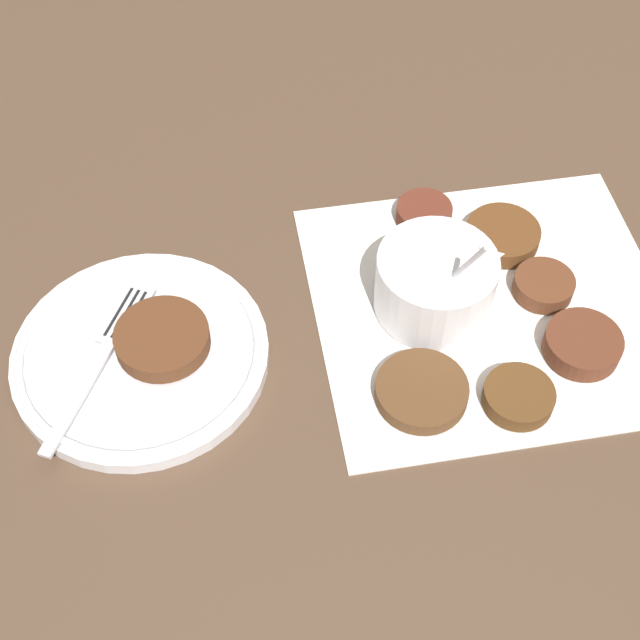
{
  "coord_description": "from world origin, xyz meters",
  "views": [
    {
      "loc": [
        -0.31,
        -0.46,
        0.69
      ],
      "look_at": [
        -0.19,
        0.02,
        0.02
      ],
      "focal_mm": 50.0,
      "sensor_mm": 36.0,
      "label": 1
    }
  ],
  "objects": [
    {
      "name": "ground_plane",
      "position": [
        0.0,
        0.0,
        0.0
      ],
      "size": [
        4.0,
        4.0,
        0.0
      ],
      "primitive_type": "plane",
      "color": "#4C3828"
    },
    {
      "name": "napkin",
      "position": [
        -0.02,
        0.01,
        0.0
      ],
      "size": [
        0.37,
        0.34,
        0.0
      ],
      "color": "silver",
      "rests_on": "ground_plane"
    },
    {
      "name": "sauce_bowl",
      "position": [
        -0.07,
        0.02,
        0.03
      ],
      "size": [
        0.12,
        0.11,
        0.13
      ],
      "color": "silver",
      "rests_on": "napkin"
    },
    {
      "name": "fritter_0",
      "position": [
        0.04,
        0.01,
        0.01
      ],
      "size": [
        0.06,
        0.06,
        0.02
      ],
      "color": "#572F1B",
      "rests_on": "napkin"
    },
    {
      "name": "fritter_1",
      "position": [
        0.02,
        0.08,
        0.01
      ],
      "size": [
        0.08,
        0.08,
        0.02
      ],
      "color": "#553117",
      "rests_on": "napkin"
    },
    {
      "name": "fritter_2",
      "position": [
        0.04,
        -0.06,
        0.01
      ],
      "size": [
        0.07,
        0.07,
        0.02
      ],
      "color": "#542B1B",
      "rests_on": "napkin"
    },
    {
      "name": "fritter_3",
      "position": [
        -0.12,
        -0.07,
        0.01
      ],
      "size": [
        0.08,
        0.08,
        0.02
      ],
      "color": "#52341D",
      "rests_on": "napkin"
    },
    {
      "name": "fritter_4",
      "position": [
        -0.03,
        -0.1,
        0.01
      ],
      "size": [
        0.06,
        0.06,
        0.02
      ],
      "color": "#503217",
      "rests_on": "napkin"
    },
    {
      "name": "fritter_5",
      "position": [
        -0.04,
        0.13,
        0.01
      ],
      "size": [
        0.06,
        0.06,
        0.02
      ],
      "color": "#58271B",
      "rests_on": "napkin"
    },
    {
      "name": "serving_plate",
      "position": [
        -0.35,
        0.03,
        0.01
      ],
      "size": [
        0.24,
        0.24,
        0.02
      ],
      "color": "silver",
      "rests_on": "ground_plane"
    },
    {
      "name": "fritter_on_plate",
      "position": [
        -0.33,
        0.03,
        0.03
      ],
      "size": [
        0.09,
        0.09,
        0.02
      ],
      "color": "#512D19",
      "rests_on": "serving_plate"
    },
    {
      "name": "fork",
      "position": [
        -0.38,
        0.04,
        0.02
      ],
      "size": [
        0.12,
        0.17,
        0.0
      ],
      "color": "silver",
      "rests_on": "serving_plate"
    }
  ]
}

